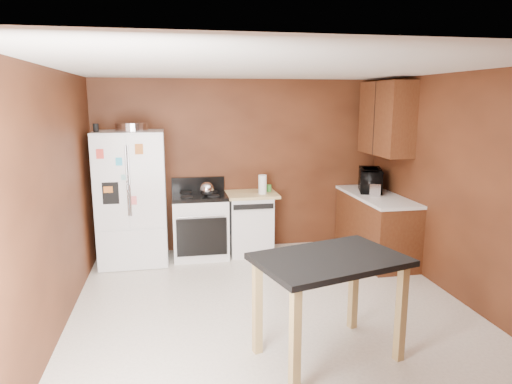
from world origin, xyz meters
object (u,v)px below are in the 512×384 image
object	(u,v)px
microwave	(370,181)
dishwasher	(250,222)
island	(329,273)
roasting_pan	(132,127)
toaster	(375,189)
refrigerator	(132,198)
green_canister	(268,188)
gas_range	(200,225)
pen_cup	(96,128)
paper_towel	(263,184)
kettle	(207,189)

from	to	relation	value
microwave	dishwasher	bearing A→B (deg)	101.00
island	dishwasher	bearing A→B (deg)	93.84
roasting_pan	toaster	size ratio (longest dim) A/B	1.83
microwave	refrigerator	size ratio (longest dim) A/B	0.30
green_canister	gas_range	world-z (taller)	gas_range
roasting_pan	pen_cup	xyz separation A→B (m)	(-0.44, -0.09, -0.00)
green_canister	refrigerator	bearing A→B (deg)	-175.49
microwave	island	xyz separation A→B (m)	(-1.54, -2.63, -0.28)
paper_towel	island	distance (m)	2.78
island	microwave	bearing A→B (deg)	59.63
roasting_pan	dishwasher	xyz separation A→B (m)	(1.58, 0.12, -1.40)
green_canister	island	bearing A→B (deg)	-91.88
green_canister	microwave	bearing A→B (deg)	-11.81
paper_towel	toaster	bearing A→B (deg)	-15.24
kettle	refrigerator	xyz separation A→B (m)	(-1.01, 0.06, -0.10)
dishwasher	gas_range	bearing A→B (deg)	-178.06
toaster	dishwasher	size ratio (longest dim) A/B	0.27
kettle	gas_range	size ratio (longest dim) A/B	0.18
kettle	dishwasher	world-z (taller)	kettle
kettle	dishwasher	xyz separation A→B (m)	(0.62, 0.14, -0.55)
kettle	roasting_pan	bearing A→B (deg)	178.96
paper_towel	toaster	world-z (taller)	paper_towel
green_canister	toaster	xyz separation A→B (m)	(1.39, -0.57, 0.05)
refrigerator	dishwasher	size ratio (longest dim) A/B	2.02
roasting_pan	green_canister	distance (m)	2.09
paper_towel	microwave	xyz separation A→B (m)	(1.56, -0.14, 0.03)
paper_towel	dishwasher	world-z (taller)	paper_towel
paper_towel	gas_range	distance (m)	1.06
refrigerator	pen_cup	bearing A→B (deg)	-161.30
gas_range	island	world-z (taller)	gas_range
microwave	island	distance (m)	3.06
refrigerator	island	size ratio (longest dim) A/B	1.30
green_canister	island	xyz separation A→B (m)	(-0.10, -2.93, -0.17)
paper_towel	island	bearing A→B (deg)	-89.54
pen_cup	toaster	distance (m)	3.81
roasting_pan	refrigerator	size ratio (longest dim) A/B	0.24
green_canister	paper_towel	bearing A→B (deg)	-126.58
toaster	kettle	bearing A→B (deg)	-167.54
refrigerator	kettle	bearing A→B (deg)	-3.17
roasting_pan	dishwasher	world-z (taller)	roasting_pan
microwave	gas_range	size ratio (longest dim) A/B	0.50
paper_towel	gas_range	world-z (taller)	paper_towel
paper_towel	island	world-z (taller)	paper_towel
pen_cup	paper_towel	distance (m)	2.34
refrigerator	dishwasher	distance (m)	1.69
microwave	gas_range	bearing A→B (deg)	103.83
kettle	island	bearing A→B (deg)	-73.31
toaster	dishwasher	distance (m)	1.83
paper_towel	dishwasher	distance (m)	0.61
toaster	dishwasher	world-z (taller)	toaster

